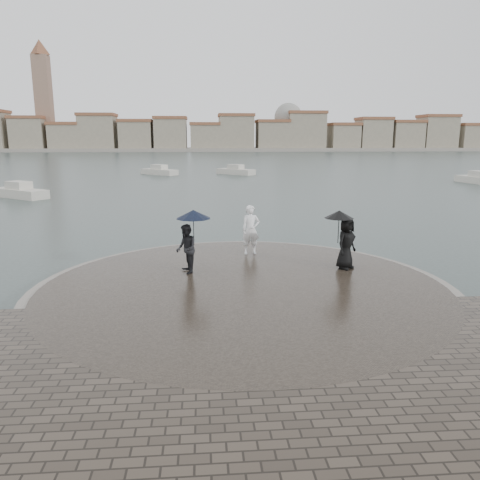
{
  "coord_description": "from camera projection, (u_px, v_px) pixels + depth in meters",
  "views": [
    {
      "loc": [
        -1.16,
        -9.71,
        4.63
      ],
      "look_at": [
        0.0,
        4.8,
        1.45
      ],
      "focal_mm": 35.0,
      "sensor_mm": 36.0,
      "label": 1
    }
  ],
  "objects": [
    {
      "name": "far_skyline",
      "position": [
        187.0,
        135.0,
        165.36
      ],
      "size": [
        260.0,
        20.0,
        37.0
      ],
      "color": "gray",
      "rests_on": "ground"
    },
    {
      "name": "boats",
      "position": [
        232.0,
        177.0,
        51.72
      ],
      "size": [
        47.11,
        27.99,
        1.5
      ],
      "color": "beige",
      "rests_on": "ground"
    },
    {
      "name": "kerb_ring",
      "position": [
        243.0,
        292.0,
        13.91
      ],
      "size": [
        12.5,
        12.5,
        0.32
      ],
      "primitive_type": "cylinder",
      "color": "gray",
      "rests_on": "ground"
    },
    {
      "name": "visitor_left",
      "position": [
        188.0,
        238.0,
        14.94
      ],
      "size": [
        1.2,
        1.12,
        2.04
      ],
      "color": "black",
      "rests_on": "quay_tip"
    },
    {
      "name": "visitor_right",
      "position": [
        344.0,
        236.0,
        15.44
      ],
      "size": [
        1.24,
        1.08,
        1.95
      ],
      "color": "black",
      "rests_on": "quay_tip"
    },
    {
      "name": "quay_tip",
      "position": [
        243.0,
        291.0,
        13.91
      ],
      "size": [
        11.9,
        11.9,
        0.36
      ],
      "primitive_type": "cylinder",
      "color": "#2D261E",
      "rests_on": "ground"
    },
    {
      "name": "ground",
      "position": [
        257.0,
        348.0,
        10.54
      ],
      "size": [
        400.0,
        400.0,
        0.0
      ],
      "primitive_type": "plane",
      "color": "#2B3835",
      "rests_on": "ground"
    },
    {
      "name": "statue",
      "position": [
        251.0,
        230.0,
        17.47
      ],
      "size": [
        0.71,
        0.5,
        1.83
      ],
      "primitive_type": "imported",
      "rotation": [
        0.0,
        0.0,
        0.1
      ],
      "color": "white",
      "rests_on": "quay_tip"
    }
  ]
}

